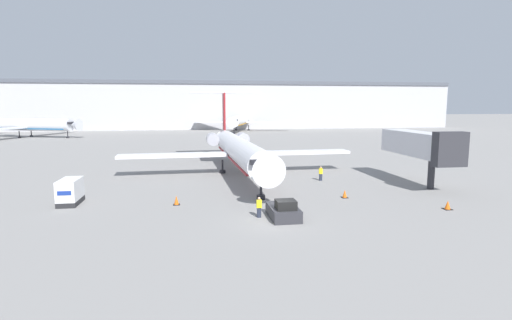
# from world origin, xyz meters

# --- Properties ---
(ground_plane) EXTENTS (600.00, 600.00, 0.00)m
(ground_plane) POSITION_xyz_m (0.00, 0.00, 0.00)
(ground_plane) COLOR gray
(terminal_building) EXTENTS (180.00, 16.80, 16.96)m
(terminal_building) POSITION_xyz_m (0.00, 120.00, 8.51)
(terminal_building) COLOR #B2B2B7
(terminal_building) RESTS_ON ground
(airplane_main) EXTENTS (29.75, 33.85, 10.77)m
(airplane_main) POSITION_xyz_m (-0.65, 21.54, 3.25)
(airplane_main) COLOR white
(airplane_main) RESTS_ON ground
(pushback_tug) EXTENTS (2.14, 3.84, 1.62)m
(pushback_tug) POSITION_xyz_m (0.57, 0.96, 0.58)
(pushback_tug) COLOR #2D2D33
(pushback_tug) RESTS_ON ground
(luggage_cart) EXTENTS (1.60, 3.34, 2.25)m
(luggage_cart) POSITION_xyz_m (-17.18, 8.29, 1.12)
(luggage_cart) COLOR #232326
(luggage_cart) RESTS_ON ground
(worker_near_tug) EXTENTS (0.40, 0.24, 1.64)m
(worker_near_tug) POSITION_xyz_m (-1.29, 1.42, 0.85)
(worker_near_tug) COLOR #232838
(worker_near_tug) RESTS_ON ground
(worker_by_wing) EXTENTS (0.40, 0.24, 1.67)m
(worker_by_wing) POSITION_xyz_m (8.31, 15.37, 0.87)
(worker_by_wing) COLOR #232838
(worker_by_wing) RESTS_ON ground
(traffic_cone_left) EXTENTS (0.58, 0.58, 0.84)m
(traffic_cone_left) POSITION_xyz_m (-7.85, 6.48, 0.40)
(traffic_cone_left) COLOR black
(traffic_cone_left) RESTS_ON ground
(traffic_cone_right) EXTENTS (0.60, 0.60, 0.77)m
(traffic_cone_right) POSITION_xyz_m (7.85, 6.71, 0.37)
(traffic_cone_right) COLOR black
(traffic_cone_right) RESTS_ON ground
(traffic_cone_mid) EXTENTS (0.68, 0.68, 0.75)m
(traffic_cone_mid) POSITION_xyz_m (14.87, 1.31, 0.36)
(traffic_cone_mid) COLOR black
(traffic_cone_mid) RESTS_ON ground
(airplane_parked_far_left) EXTENTS (30.36, 33.16, 10.17)m
(airplane_parked_far_left) POSITION_xyz_m (-50.18, 86.94, 3.44)
(airplane_parked_far_left) COLOR silver
(airplane_parked_far_left) RESTS_ON ground
(airplane_parked_far_right) EXTENTS (33.12, 36.28, 10.32)m
(airplane_parked_far_right) POSITION_xyz_m (10.13, 105.31, 3.56)
(airplane_parked_far_right) COLOR white
(airplane_parked_far_right) RESTS_ON ground
(jet_bridge) EXTENTS (3.20, 12.20, 6.19)m
(jet_bridge) POSITION_xyz_m (18.28, 11.50, 4.45)
(jet_bridge) COLOR #2D2D33
(jet_bridge) RESTS_ON ground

